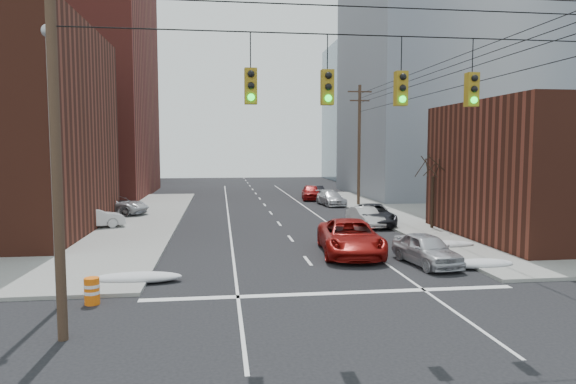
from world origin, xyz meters
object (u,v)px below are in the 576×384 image
object	(u,v)px
parked_car_d	(331,198)
lot_car_a	(92,218)
parked_car_a	(426,249)
parked_car_c	(374,215)
lot_car_c	(32,215)
lot_car_d	(16,210)
lot_car_b	(115,205)
parked_car_b	(365,217)
parked_car_e	(311,192)
construction_barrel	(92,291)
red_pickup	(350,237)
parked_car_f	(317,191)

from	to	relation	value
parked_car_d	lot_car_a	size ratio (longest dim) A/B	1.15
parked_car_d	lot_car_a	xyz separation A→B (m)	(-18.49, -12.02, 0.14)
parked_car_d	lot_car_a	bearing A→B (deg)	-154.36
parked_car_a	lot_car_a	distance (m)	21.52
parked_car_a	parked_car_c	world-z (taller)	parked_car_c
lot_car_c	lot_car_d	size ratio (longest dim) A/B	1.06
parked_car_a	lot_car_d	world-z (taller)	lot_car_d
lot_car_b	lot_car_d	world-z (taller)	lot_car_d
parked_car_b	lot_car_d	bearing A→B (deg)	163.34
parked_car_b	parked_car_e	xyz separation A→B (m)	(-0.49, 18.24, 0.11)
parked_car_e	construction_barrel	xyz separation A→B (m)	(-13.64, -33.76, -0.30)
parked_car_e	lot_car_d	bearing A→B (deg)	-144.01
parked_car_d	parked_car_e	size ratio (longest dim) A/B	1.01
red_pickup	parked_car_c	distance (m)	10.05
parked_car_d	parked_car_f	distance (m)	7.91
lot_car_c	parked_car_f	bearing A→B (deg)	-63.74
parked_car_b	construction_barrel	world-z (taller)	parked_car_b
red_pickup	parked_car_f	xyz separation A→B (m)	(3.91, 29.51, -0.24)
lot_car_d	lot_car_c	bearing A→B (deg)	-142.48
red_pickup	parked_car_b	size ratio (longest dim) A/B	1.54
red_pickup	parked_car_b	bearing A→B (deg)	75.16
parked_car_b	parked_car_d	size ratio (longest dim) A/B	0.88
lot_car_c	lot_car_a	bearing A→B (deg)	-124.63
construction_barrel	parked_car_f	bearing A→B (deg)	67.91
lot_car_b	lot_car_c	xyz separation A→B (m)	(-4.42, -4.98, -0.02)
parked_car_a	lot_car_b	bearing A→B (deg)	125.03
red_pickup	parked_car_f	distance (m)	29.77
parked_car_f	lot_car_b	world-z (taller)	lot_car_b
parked_car_b	lot_car_a	world-z (taller)	lot_car_a
parked_car_e	lot_car_c	world-z (taller)	lot_car_c
parked_car_a	construction_barrel	xyz separation A→B (m)	(-13.75, -4.14, -0.25)
parked_car_b	parked_car_f	world-z (taller)	parked_car_b
parked_car_c	lot_car_d	bearing A→B (deg)	175.37
red_pickup	lot_car_d	bearing A→B (deg)	152.77
parked_car_a	parked_car_d	world-z (taller)	parked_car_a
lot_car_c	construction_barrel	xyz separation A→B (m)	(8.19, -18.29, -0.38)
red_pickup	parked_car_d	distance (m)	21.93
lot_car_a	parked_car_a	bearing A→B (deg)	-145.28
parked_car_e	lot_car_a	bearing A→B (deg)	-128.59
parked_car_e	lot_car_a	size ratio (longest dim) A/B	1.13
parked_car_d	construction_barrel	size ratio (longest dim) A/B	4.99
parked_car_f	lot_car_a	distance (m)	27.30
parked_car_d	lot_car_b	xyz separation A→B (m)	(-18.38, -5.24, 0.21)
parked_car_d	lot_car_c	distance (m)	24.99
parked_car_c	lot_car_c	distance (m)	23.19
parked_car_e	parked_car_c	bearing A→B (deg)	-79.10
parked_car_f	lot_car_a	size ratio (longest dim) A/B	0.94
parked_car_d	parked_car_e	world-z (taller)	parked_car_e
parked_car_a	lot_car_a	bearing A→B (deg)	137.52
parked_car_c	lot_car_b	world-z (taller)	lot_car_b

